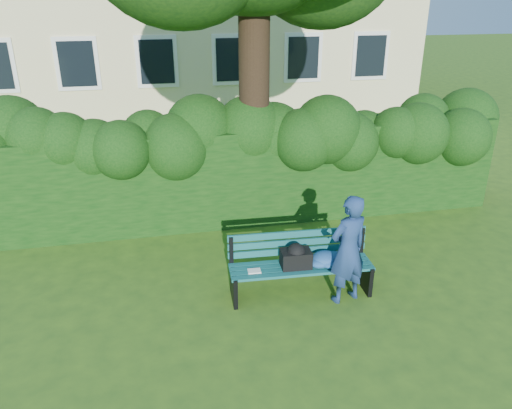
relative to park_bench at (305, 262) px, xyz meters
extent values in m
plane|color=#30541A|center=(-0.47, 0.57, -0.51)|extent=(80.00, 80.00, 0.00)
cube|color=white|center=(-4.07, 10.55, 1.49)|extent=(1.30, 0.08, 1.60)
cube|color=black|center=(-4.07, 10.51, 1.49)|extent=(1.05, 0.04, 1.35)
cube|color=white|center=(-1.67, 10.55, 1.49)|extent=(1.30, 0.08, 1.60)
cube|color=black|center=(-1.67, 10.51, 1.49)|extent=(1.05, 0.04, 1.35)
cube|color=white|center=(0.73, 10.55, 1.49)|extent=(1.30, 0.08, 1.60)
cube|color=black|center=(0.73, 10.51, 1.49)|extent=(1.05, 0.04, 1.35)
cube|color=white|center=(3.13, 10.55, 1.49)|extent=(1.30, 0.08, 1.60)
cube|color=black|center=(3.13, 10.51, 1.49)|extent=(1.05, 0.04, 1.35)
cube|color=white|center=(5.53, 10.55, 1.49)|extent=(1.30, 0.08, 1.60)
cube|color=black|center=(5.53, 10.51, 1.49)|extent=(1.05, 0.04, 1.35)
cube|color=black|center=(-0.47, 2.77, 0.39)|extent=(10.00, 1.00, 1.80)
cylinder|color=black|center=(-0.17, 2.70, 2.13)|extent=(0.54, 0.54, 5.26)
cube|color=#104E54|center=(-0.08, -0.22, -0.06)|extent=(2.05, 0.21, 0.04)
cube|color=#104E54|center=(-0.07, -0.10, -0.06)|extent=(2.05, 0.21, 0.04)
cube|color=#104E54|center=(-0.06, 0.02, -0.06)|extent=(2.05, 0.21, 0.04)
cube|color=#104E54|center=(-0.06, 0.14, -0.06)|extent=(2.05, 0.21, 0.04)
cube|color=#104E54|center=(-0.05, 0.22, 0.07)|extent=(2.05, 0.14, 0.10)
cube|color=#104E54|center=(-0.05, 0.23, 0.20)|extent=(2.05, 0.14, 0.10)
cube|color=#104E54|center=(-0.05, 0.24, 0.33)|extent=(2.05, 0.14, 0.10)
cube|color=black|center=(-1.04, 0.01, -0.29)|extent=(0.09, 0.50, 0.44)
cube|color=black|center=(-1.02, 0.27, 0.14)|extent=(0.06, 0.06, 0.45)
cube|color=black|center=(-1.04, -0.04, -0.07)|extent=(0.08, 0.42, 0.05)
cube|color=black|center=(0.91, -0.09, -0.29)|extent=(0.09, 0.50, 0.44)
cube|color=black|center=(0.92, 0.17, 0.14)|extent=(0.06, 0.06, 0.45)
cube|color=black|center=(0.90, -0.14, -0.07)|extent=(0.08, 0.42, 0.05)
cube|color=white|center=(-0.75, -0.05, -0.03)|extent=(0.19, 0.14, 0.02)
cube|color=black|center=(-0.15, -0.04, 0.09)|extent=(0.44, 0.30, 0.25)
imported|color=navy|center=(0.51, -0.29, 0.30)|extent=(0.67, 0.54, 1.61)
camera|label=1|loc=(-1.98, -5.94, 3.59)|focal=35.00mm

